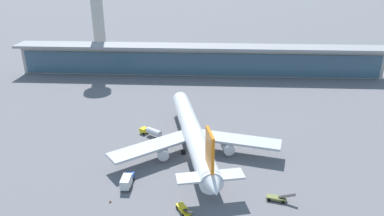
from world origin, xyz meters
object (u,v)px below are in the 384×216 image
Objects in this scene: service_truck_by_tail_yellow at (184,209)px; service_truck_on_taxiway_olive at (277,198)px; safety_cone_alpha at (110,201)px; service_truck_under_wing_blue at (127,181)px; airliner_on_stand at (193,134)px; service_truck_mid_apron_blue at (212,135)px; service_truck_near_nose_yellow at (152,132)px.

service_truck_on_taxiway_olive is (22.69, 5.77, 0.00)m from service_truck_by_tail_yellow.
service_truck_by_tail_yellow is 18.59m from safety_cone_alpha.
service_truck_on_taxiway_olive is at bearing -6.11° from service_truck_under_wing_blue.
service_truck_on_taxiway_olive is at bearing -47.58° from airliner_on_stand.
service_truck_mid_apron_blue is (5.70, 9.69, -4.79)m from airliner_on_stand.
service_truck_near_nose_yellow is 1.14× the size of service_truck_under_wing_blue.
service_truck_under_wing_blue is at bearing 69.38° from safety_cone_alpha.
service_truck_by_tail_yellow is at bearing -8.56° from safety_cone_alpha.
service_truck_near_nose_yellow is at bearing -178.16° from service_truck_mid_apron_blue.
service_truck_mid_apron_blue is at bearing 53.55° from service_truck_under_wing_blue.
airliner_on_stand reaches higher than service_truck_on_taxiway_olive.
service_truck_mid_apron_blue is 0.51× the size of service_truck_by_tail_yellow.
service_truck_on_taxiway_olive is at bearing 4.19° from safety_cone_alpha.
service_truck_by_tail_yellow is (-0.59, -29.96, -4.86)m from airliner_on_stand.
service_truck_mid_apron_blue is 4.75× the size of safety_cone_alpha.
airliner_on_stand is 10.35× the size of service_truck_by_tail_yellow.
service_truck_mid_apron_blue is 40.15m from service_truck_by_tail_yellow.
airliner_on_stand is 26.16m from service_truck_under_wing_blue.
service_truck_on_taxiway_olive is 41.19m from safety_cone_alpha.
airliner_on_stand is at bearing -120.46° from service_truck_mid_apron_blue.
service_truck_near_nose_yellow is at bearing 86.31° from service_truck_under_wing_blue.
service_truck_by_tail_yellow is at bearing -165.72° from service_truck_on_taxiway_olive.
service_truck_under_wing_blue reaches higher than service_truck_near_nose_yellow.
service_truck_on_taxiway_olive is (16.40, -33.88, -0.07)m from service_truck_mid_apron_blue.
airliner_on_stand reaches higher than safety_cone_alpha.
service_truck_mid_apron_blue is at bearing 115.83° from service_truck_on_taxiway_olive.
airliner_on_stand is 17.47m from service_truck_near_nose_yellow.
airliner_on_stand is 9.14× the size of service_truck_under_wing_blue.
airliner_on_stand reaches higher than service_truck_by_tail_yellow.
service_truck_under_wing_blue is at bearing -129.06° from airliner_on_stand.
airliner_on_stand is 9.67× the size of service_truck_on_taxiway_olive.
service_truck_on_taxiway_olive is at bearing 14.28° from service_truck_by_tail_yellow.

